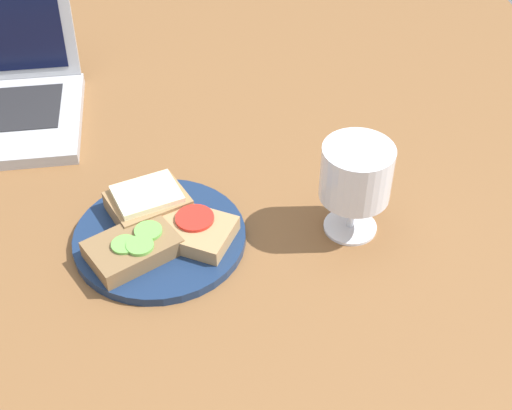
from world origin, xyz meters
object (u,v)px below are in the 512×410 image
Objects in this scene: wine_glass at (356,176)px; sandwich_with_cheese at (148,202)px; sandwich_with_tomato at (195,230)px; sandwich_with_cucumber at (133,247)px; plate at (160,237)px.

sandwich_with_cheese is at bearing 168.12° from wine_glass.
sandwich_with_tomato is 7.83cm from sandwich_with_cucumber.
sandwich_with_tomato is 0.99× the size of sandwich_with_cheese.
sandwich_with_tomato reaches higher than plate.
wine_glass is (19.89, 0.17, 6.22)cm from sandwich_with_tomato.
sandwich_with_cheese is 0.93× the size of sandwich_with_cucumber.
sandwich_with_cucumber is (-7.55, -2.07, 0.12)cm from sandwich_with_tomato.
sandwich_with_cucumber is 0.99× the size of wine_glass.
wine_glass is (24.28, -0.96, 7.95)cm from plate.
sandwich_with_cucumber is (-2.01, -7.59, -0.35)cm from sandwich_with_cheese.
wine_glass reaches higher than plate.
sandwich_with_cucumber is at bearing -134.68° from plate.
sandwich_with_tomato is 0.91× the size of wine_glass.
plate is 1.87× the size of sandwich_with_tomato.
wine_glass is (25.43, -5.35, 5.75)cm from sandwich_with_cheese.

